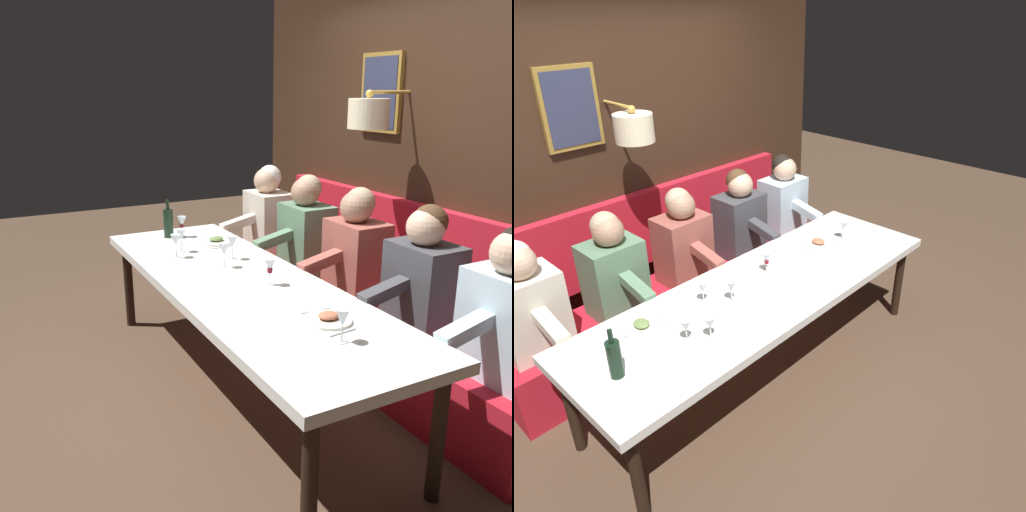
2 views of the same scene
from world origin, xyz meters
TOP-DOWN VIEW (x-y plane):
  - ground_plane at (0.00, 0.00)m, footprint 12.00×12.00m
  - dining_table at (0.00, 0.00)m, footprint 0.90×2.85m
  - banquette_bench at (0.89, 0.00)m, footprint 0.52×3.05m
  - back_wall_panel at (1.46, 0.01)m, footprint 0.59×4.25m
  - diner_nearest at (0.88, -1.20)m, footprint 0.60×0.40m
  - diner_near at (0.88, -0.62)m, footprint 0.60×0.40m
  - diner_middle at (0.88, 0.01)m, footprint 0.60×0.40m
  - diner_far at (0.88, 0.64)m, footprint 0.60×0.40m
  - diner_farthest at (0.88, 1.24)m, footprint 0.60×0.40m
  - place_setting_0 at (0.12, -0.76)m, footprint 0.24×0.31m
  - place_setting_1 at (0.22, 0.85)m, footprint 0.24×0.32m
  - wine_glass_0 at (0.02, 0.29)m, footprint 0.07×0.07m
  - wine_glass_1 at (0.15, 0.42)m, footprint 0.07×0.07m
  - wine_glass_2 at (0.12, -0.15)m, footprint 0.07×0.07m
  - wine_glass_3 at (-0.09, 0.76)m, footprint 0.07×0.07m
  - wine_glass_4 at (0.06, 1.15)m, footprint 0.07×0.07m
  - wine_glass_5 at (0.04, -0.99)m, footprint 0.07×0.07m
  - wine_glass_6 at (-0.18, 0.64)m, footprint 0.07×0.07m
  - wine_bottle at (-0.04, 1.18)m, footprint 0.08×0.08m

SIDE VIEW (x-z plane):
  - ground_plane at x=0.00m, z-range 0.00..0.00m
  - banquette_bench at x=0.89m, z-range 0.00..0.45m
  - dining_table at x=0.00m, z-range 0.31..1.05m
  - place_setting_0 at x=0.12m, z-range 0.73..0.78m
  - place_setting_1 at x=0.22m, z-range 0.73..0.78m
  - diner_nearest at x=0.88m, z-range 0.42..1.21m
  - diner_near at x=0.88m, z-range 0.42..1.21m
  - diner_middle at x=0.88m, z-range 0.42..1.21m
  - diner_far at x=0.88m, z-range 0.42..1.21m
  - diner_farthest at x=0.88m, z-range 0.42..1.21m
  - wine_glass_2 at x=0.12m, z-range 0.77..0.94m
  - wine_glass_4 at x=0.06m, z-range 0.77..0.94m
  - wine_bottle at x=-0.04m, z-range 0.71..1.01m
  - wine_glass_0 at x=0.02m, z-range 0.77..0.94m
  - wine_glass_1 at x=0.15m, z-range 0.77..0.94m
  - wine_glass_3 at x=-0.09m, z-range 0.77..0.94m
  - wine_glass_5 at x=0.04m, z-range 0.77..0.94m
  - wine_glass_6 at x=-0.18m, z-range 0.77..0.94m
  - back_wall_panel at x=1.46m, z-range -0.09..2.81m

